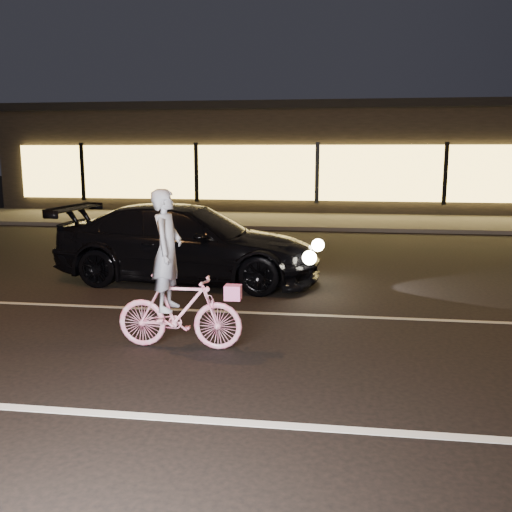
# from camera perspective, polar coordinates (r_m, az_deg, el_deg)

# --- Properties ---
(ground) EXTENTS (90.00, 90.00, 0.00)m
(ground) POSITION_cam_1_polar(r_m,az_deg,el_deg) (6.68, 1.19, -10.62)
(ground) COLOR black
(ground) RESTS_ON ground
(lane_stripe_near) EXTENTS (60.00, 0.12, 0.01)m
(lane_stripe_near) POSITION_cam_1_polar(r_m,az_deg,el_deg) (5.32, -0.84, -16.37)
(lane_stripe_near) COLOR silver
(lane_stripe_near) RESTS_ON ground
(lane_stripe_far) EXTENTS (60.00, 0.10, 0.01)m
(lane_stripe_far) POSITION_cam_1_polar(r_m,az_deg,el_deg) (8.56, 2.82, -5.80)
(lane_stripe_far) COLOR gray
(lane_stripe_far) RESTS_ON ground
(sidewalk) EXTENTS (30.00, 4.00, 0.12)m
(sidewalk) POSITION_cam_1_polar(r_m,az_deg,el_deg) (19.34, 5.85, 3.49)
(sidewalk) COLOR #383533
(sidewalk) RESTS_ON ground
(storefront) EXTENTS (25.40, 8.42, 4.20)m
(storefront) POSITION_cam_1_polar(r_m,az_deg,el_deg) (25.16, 6.50, 9.86)
(storefront) COLOR black
(storefront) RESTS_ON ground
(cyclist) EXTENTS (1.56, 0.54, 1.96)m
(cyclist) POSITION_cam_1_polar(r_m,az_deg,el_deg) (7.01, -8.00, -3.70)
(cyclist) COLOR #FF327B
(cyclist) RESTS_ON ground
(sedan) EXTENTS (5.03, 2.34, 1.42)m
(sedan) POSITION_cam_1_polar(r_m,az_deg,el_deg) (10.65, -6.81, 1.28)
(sedan) COLOR black
(sedan) RESTS_ON ground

